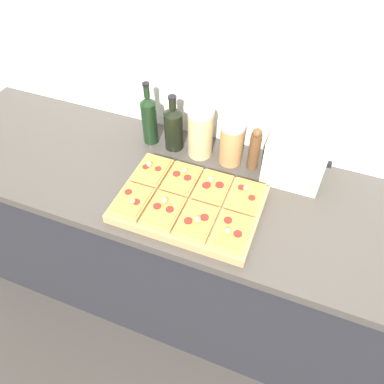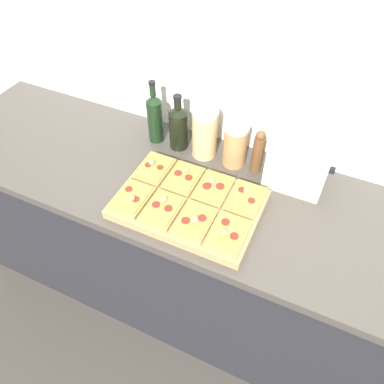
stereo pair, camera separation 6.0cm
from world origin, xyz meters
name	(u,v)px [view 1 (the left image)]	position (x,y,z in m)	size (l,w,h in m)	color
ground_plane	(189,353)	(0.00, 0.00, 0.00)	(12.00, 12.00, 0.00)	#3D3833
wall_back	(249,79)	(0.00, 0.67, 1.25)	(6.00, 0.06, 2.50)	silver
kitchen_counter	(212,257)	(0.00, 0.32, 0.47)	(2.63, 0.67, 0.94)	#232328
cutting_board	(189,204)	(-0.07, 0.21, 0.96)	(0.54, 0.37, 0.04)	tan
pizza_slice_back_left	(152,170)	(-0.27, 0.29, 0.99)	(0.12, 0.17, 0.05)	tan
pizza_slice_back_midleft	(182,179)	(-0.14, 0.30, 0.99)	(0.12, 0.17, 0.05)	tan
pizza_slice_back_midright	(213,187)	(-0.01, 0.29, 0.99)	(0.12, 0.17, 0.05)	tan
pizza_slice_back_right	(246,196)	(0.12, 0.30, 0.99)	(0.12, 0.17, 0.05)	tan
pizza_slice_front_left	(132,201)	(-0.27, 0.12, 0.99)	(0.12, 0.17, 0.05)	tan
pizza_slice_front_midleft	(164,210)	(-0.14, 0.12, 0.99)	(0.12, 0.17, 0.05)	tan
pizza_slice_front_midright	(197,221)	(-0.01, 0.12, 0.99)	(0.12, 0.17, 0.05)	tan
pizza_slice_front_right	(232,231)	(0.12, 0.12, 0.99)	(0.12, 0.17, 0.05)	tan
olive_oil_bottle	(149,119)	(-0.38, 0.52, 1.06)	(0.07, 0.07, 0.30)	black
wine_bottle	(174,127)	(-0.27, 0.52, 1.04)	(0.08, 0.08, 0.26)	black
grain_jar_tall	(200,133)	(-0.15, 0.52, 1.05)	(0.11, 0.11, 0.23)	tan
grain_jar_short	(232,143)	(-0.01, 0.52, 1.04)	(0.10, 0.10, 0.20)	#AD7F4C
pepper_mill	(255,149)	(0.09, 0.52, 1.04)	(0.05, 0.05, 0.20)	brown
toaster_oven	(295,158)	(0.26, 0.52, 1.04)	(0.25, 0.18, 0.20)	beige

